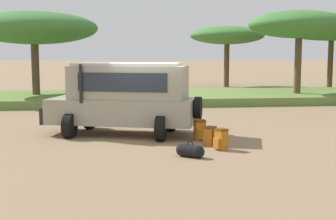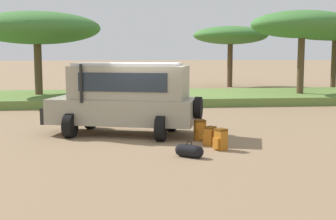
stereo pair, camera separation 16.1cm
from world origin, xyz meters
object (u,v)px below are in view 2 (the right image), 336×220
Objects in this scene: acacia_tree_centre_back at (302,25)px; acacia_tree_right_mid at (335,27)px; safari_vehicle at (126,97)px; backpack_beside_front_wheel at (200,130)px; acacia_tree_far_left at (37,28)px; acacia_tree_left_mid at (230,36)px; backpack_cluster_center at (221,140)px; backpack_near_rear_wheel at (210,136)px; duffel_bag_low_black_case at (189,151)px.

acacia_tree_right_mid reaches higher than acacia_tree_centre_back.
acacia_tree_right_mid is at bearing 45.70° from safari_vehicle.
backpack_beside_front_wheel is at bearing -30.75° from safari_vehicle.
acacia_tree_far_left is 17.12m from acacia_tree_left_mid.
acacia_tree_left_mid is at bearing 75.25° from backpack_cluster_center.
acacia_tree_right_mid reaches higher than backpack_cluster_center.
acacia_tree_far_left is 0.88× the size of acacia_tree_right_mid.
duffel_bag_low_black_case is at bearing -120.09° from backpack_near_rear_wheel.
duffel_bag_low_black_case is (1.58, -3.73, -1.12)m from safari_vehicle.
acacia_tree_centre_back is (7.86, 12.28, 4.08)m from backpack_near_rear_wheel.
safari_vehicle is 12.43m from acacia_tree_far_left.
acacia_tree_right_mid reaches higher than backpack_beside_front_wheel.
backpack_near_rear_wheel is at bearing -122.63° from acacia_tree_centre_back.
backpack_near_rear_wheel is 1.75m from duffel_bag_low_black_case.
acacia_tree_left_mid is at bearing 67.18° from safari_vehicle.
backpack_near_rear_wheel is (2.46, -2.21, -1.01)m from safari_vehicle.
acacia_tree_left_mid is 0.79× the size of acacia_tree_right_mid.
duffel_bag_low_black_case is at bearing -107.25° from backpack_beside_front_wheel.
backpack_beside_front_wheel is at bearing 101.49° from backpack_cluster_center.
acacia_tree_left_mid is at bearing 73.50° from duffel_bag_low_black_case.
safari_vehicle is 14.73m from acacia_tree_centre_back.
acacia_tree_left_mid is 11.53m from acacia_tree_centre_back.
safari_vehicle is 8.78× the size of backpack_cluster_center.
acacia_tree_centre_back is 0.73× the size of acacia_tree_right_mid.
acacia_tree_left_mid is (6.43, 24.43, 3.86)m from backpack_cluster_center.
backpack_near_rear_wheel is 0.09× the size of acacia_tree_left_mid.
acacia_tree_centre_back is at bearing 55.00° from backpack_beside_front_wheel.
safari_vehicle reaches higher than backpack_beside_front_wheel.
acacia_tree_right_mid is (13.27, 18.94, 4.34)m from duffel_bag_low_black_case.
backpack_beside_front_wheel is at bearing 72.75° from duffel_bag_low_black_case.
backpack_beside_front_wheel reaches higher than backpack_near_rear_wheel.
acacia_tree_centre_back reaches higher than backpack_cluster_center.
duffel_bag_low_black_case is 0.09× the size of acacia_tree_right_mid.
backpack_cluster_center is 0.10× the size of acacia_tree_left_mid.
backpack_beside_front_wheel reaches higher than backpack_cluster_center.
backpack_beside_front_wheel is at bearing -125.00° from acacia_tree_centre_back.
acacia_tree_far_left is at bearing 117.10° from backpack_cluster_center.
acacia_tree_far_left reaches higher than backpack_beside_front_wheel.
acacia_tree_far_left is at bearing 112.32° from safari_vehicle.
backpack_near_rear_wheel is 0.08× the size of acacia_tree_far_left.
acacia_tree_right_mid is (12.54, 16.59, 4.19)m from backpack_beside_front_wheel.
safari_vehicle reaches higher than duffel_bag_low_black_case.
safari_vehicle is 4.04m from backpack_cluster_center.
acacia_tree_far_left is (-6.90, 12.57, 3.81)m from backpack_beside_front_wheel.
safari_vehicle is at bearing -134.30° from acacia_tree_right_mid.
acacia_tree_centre_back reaches higher than backpack_near_rear_wheel.
duffel_bag_low_black_case is 26.63m from acacia_tree_left_mid.
backpack_beside_front_wheel is 0.10× the size of acacia_tree_left_mid.
backpack_cluster_center is at bearing -62.90° from acacia_tree_far_left.
backpack_beside_front_wheel is 14.53m from acacia_tree_centre_back.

